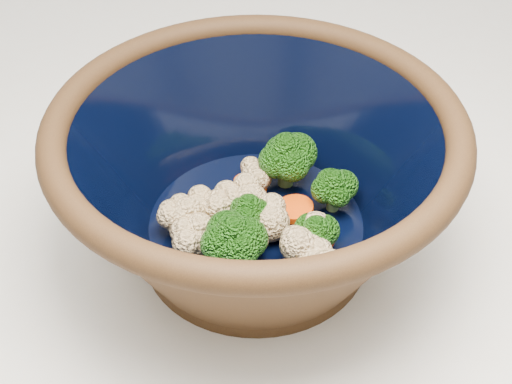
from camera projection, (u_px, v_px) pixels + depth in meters
name	position (u px, v px, depth m)	size (l,w,h in m)	color
mixing_bowl	(256.00, 179.00, 0.57)	(0.39, 0.39, 0.14)	black
vegetable_pile	(263.00, 210.00, 0.58)	(0.16, 0.16, 0.06)	#608442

